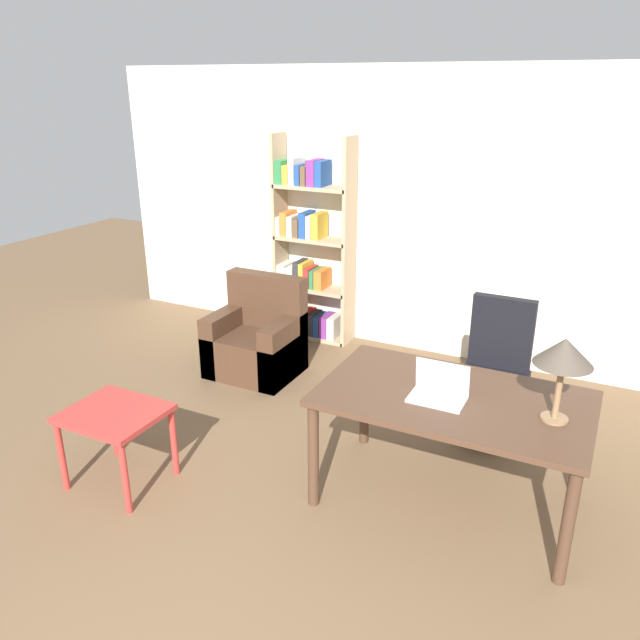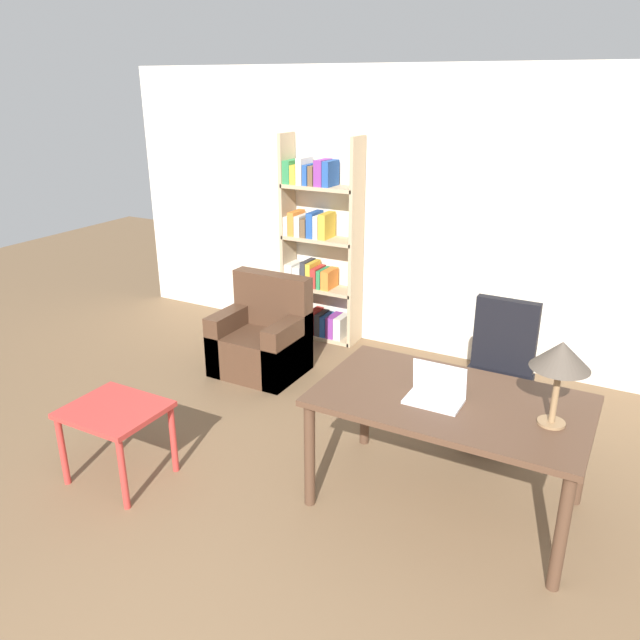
{
  "view_description": "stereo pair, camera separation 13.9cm",
  "coord_description": "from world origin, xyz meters",
  "px_view_note": "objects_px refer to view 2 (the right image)",
  "views": [
    {
      "loc": [
        1.21,
        -1.13,
        2.55
      ],
      "look_at": [
        -0.59,
        2.44,
        1.01
      ],
      "focal_mm": 35.0,
      "sensor_mm": 36.0,
      "label": 1
    },
    {
      "loc": [
        1.33,
        -1.07,
        2.55
      ],
      "look_at": [
        -0.59,
        2.44,
        1.01
      ],
      "focal_mm": 35.0,
      "sensor_mm": 36.0,
      "label": 2
    }
  ],
  "objects_px": {
    "armchair": "(262,341)",
    "table_lamp": "(561,357)",
    "bookshelf": "(316,254)",
    "office_chair": "(497,379)",
    "desk": "(450,411)",
    "laptop": "(436,393)",
    "side_table_blue": "(115,419)"
  },
  "relations": [
    {
      "from": "desk",
      "to": "table_lamp",
      "type": "distance_m",
      "value": 0.76
    },
    {
      "from": "table_lamp",
      "to": "side_table_blue",
      "type": "relative_size",
      "value": 0.81
    },
    {
      "from": "desk",
      "to": "office_chair",
      "type": "distance_m",
      "value": 1.05
    },
    {
      "from": "table_lamp",
      "to": "armchair",
      "type": "height_order",
      "value": "table_lamp"
    },
    {
      "from": "bookshelf",
      "to": "office_chair",
      "type": "bearing_deg",
      "value": -26.48
    },
    {
      "from": "side_table_blue",
      "to": "armchair",
      "type": "height_order",
      "value": "armchair"
    },
    {
      "from": "side_table_blue",
      "to": "armchair",
      "type": "distance_m",
      "value": 1.88
    },
    {
      "from": "office_chair",
      "to": "side_table_blue",
      "type": "distance_m",
      "value": 2.76
    },
    {
      "from": "desk",
      "to": "laptop",
      "type": "xyz_separation_m",
      "value": [
        -0.08,
        -0.07,
        0.14
      ]
    },
    {
      "from": "armchair",
      "to": "bookshelf",
      "type": "distance_m",
      "value": 1.17
    },
    {
      "from": "table_lamp",
      "to": "bookshelf",
      "type": "height_order",
      "value": "bookshelf"
    },
    {
      "from": "armchair",
      "to": "table_lamp",
      "type": "bearing_deg",
      "value": -22.5
    },
    {
      "from": "desk",
      "to": "side_table_blue",
      "type": "relative_size",
      "value": 2.63
    },
    {
      "from": "laptop",
      "to": "bookshelf",
      "type": "height_order",
      "value": "bookshelf"
    },
    {
      "from": "laptop",
      "to": "office_chair",
      "type": "bearing_deg",
      "value": 83.4
    },
    {
      "from": "table_lamp",
      "to": "office_chair",
      "type": "xyz_separation_m",
      "value": [
        -0.53,
        1.05,
        -0.71
      ]
    },
    {
      "from": "table_lamp",
      "to": "bookshelf",
      "type": "xyz_separation_m",
      "value": [
        -2.67,
        2.12,
        -0.27
      ]
    },
    {
      "from": "side_table_blue",
      "to": "bookshelf",
      "type": "relative_size",
      "value": 0.3
    },
    {
      "from": "armchair",
      "to": "laptop",
      "type": "bearing_deg",
      "value": -29.78
    },
    {
      "from": "desk",
      "to": "side_table_blue",
      "type": "distance_m",
      "value": 2.18
    },
    {
      "from": "desk",
      "to": "laptop",
      "type": "distance_m",
      "value": 0.18
    },
    {
      "from": "table_lamp",
      "to": "laptop",
      "type": "bearing_deg",
      "value": -175.69
    },
    {
      "from": "laptop",
      "to": "side_table_blue",
      "type": "distance_m",
      "value": 2.1
    },
    {
      "from": "laptop",
      "to": "bookshelf",
      "type": "bearing_deg",
      "value": 132.87
    },
    {
      "from": "office_chair",
      "to": "laptop",
      "type": "bearing_deg",
      "value": -96.6
    },
    {
      "from": "laptop",
      "to": "side_table_blue",
      "type": "bearing_deg",
      "value": -160.02
    },
    {
      "from": "laptop",
      "to": "armchair",
      "type": "relative_size",
      "value": 0.37
    },
    {
      "from": "desk",
      "to": "laptop",
      "type": "bearing_deg",
      "value": -135.49
    },
    {
      "from": "side_table_blue",
      "to": "armchair",
      "type": "xyz_separation_m",
      "value": [
        -0.09,
        1.87,
        -0.16
      ]
    },
    {
      "from": "office_chair",
      "to": "armchair",
      "type": "distance_m",
      "value": 2.17
    },
    {
      "from": "table_lamp",
      "to": "side_table_blue",
      "type": "bearing_deg",
      "value": -163.78
    },
    {
      "from": "table_lamp",
      "to": "office_chair",
      "type": "bearing_deg",
      "value": 116.66
    }
  ]
}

